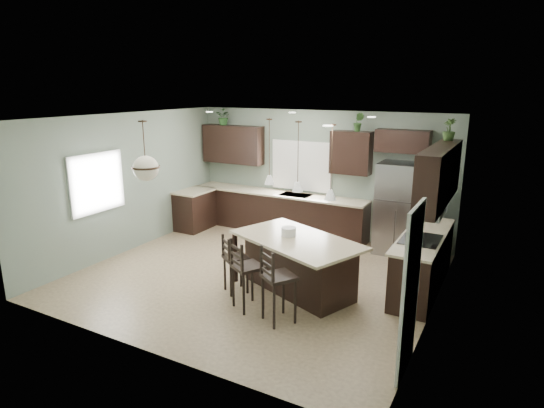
{
  "coord_description": "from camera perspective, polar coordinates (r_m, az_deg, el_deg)",
  "views": [
    {
      "loc": [
        3.87,
        -6.53,
        3.3
      ],
      "look_at": [
        0.1,
        0.4,
        1.25
      ],
      "focal_mm": 30.0,
      "sensor_mm": 36.0,
      "label": 1
    }
  ],
  "objects": [
    {
      "name": "ground",
      "position": [
        8.27,
        -1.96,
        -8.94
      ],
      "size": [
        6.0,
        6.0,
        0.0
      ],
      "primitive_type": "plane",
      "color": "#9E8466",
      "rests_on": "ground"
    },
    {
      "name": "kitchen_island",
      "position": [
        7.49,
        3.09,
        -7.71
      ],
      "size": [
        2.41,
        1.91,
        0.92
      ],
      "primitive_type": "cube",
      "rotation": [
        0.0,
        0.0,
        -0.39
      ],
      "color": "black",
      "rests_on": "ground"
    },
    {
      "name": "plant_back_left",
      "position": [
        11.04,
        -6.07,
        10.85
      ],
      "size": [
        0.4,
        0.36,
        0.4
      ],
      "primitive_type": "imported",
      "rotation": [
        0.0,
        0.0,
        -0.16
      ],
      "color": "#254E22",
      "rests_on": "back_upper_left"
    },
    {
      "name": "pendant_center",
      "position": [
        7.01,
        3.28,
        5.94
      ],
      "size": [
        0.17,
        0.17,
        1.1
      ],
      "primitive_type": null,
      "color": "white",
      "rests_on": "room_shell"
    },
    {
      "name": "back_upper_right",
      "position": [
        9.7,
        9.89,
        6.36
      ],
      "size": [
        0.85,
        0.34,
        0.9
      ],
      "primitive_type": "cube",
      "color": "black",
      "rests_on": "room_shell"
    },
    {
      "name": "sink_inset",
      "position": [
        10.2,
        2.99,
        1.14
      ],
      "size": [
        0.7,
        0.45,
        0.01
      ],
      "primitive_type": "cube",
      "color": "gray",
      "rests_on": "back_countertop"
    },
    {
      "name": "faucet",
      "position": [
        10.14,
        2.92,
        1.91
      ],
      "size": [
        0.02,
        0.02,
        0.28
      ],
      "primitive_type": "cylinder",
      "color": "silver",
      "rests_on": "back_countertop"
    },
    {
      "name": "bar_stool_center",
      "position": [
        6.93,
        -3.04,
        -8.79
      ],
      "size": [
        0.56,
        0.56,
        1.11
      ],
      "primitive_type": "cube",
      "rotation": [
        0.0,
        0.0,
        -0.51
      ],
      "color": "black",
      "rests_on": "ground"
    },
    {
      "name": "bar_stool_right",
      "position": [
        6.54,
        0.88,
        -10.11
      ],
      "size": [
        0.58,
        0.58,
        1.14
      ],
      "primitive_type": "cube",
      "rotation": [
        0.0,
        0.0,
        -0.58
      ],
      "color": "black",
      "rests_on": "ground"
    },
    {
      "name": "right_countertop",
      "position": [
        7.86,
        18.53,
        -3.83
      ],
      "size": [
        0.66,
        2.35,
        0.04
      ],
      "primitive_type": "cube",
      "color": "beige",
      "rests_on": "right_lower_cabs"
    },
    {
      "name": "cooktop",
      "position": [
        7.6,
        18.16,
        -4.24
      ],
      "size": [
        0.58,
        0.75,
        0.02
      ],
      "primitive_type": "cube",
      "color": "black",
      "rests_on": "right_countertop"
    },
    {
      "name": "wall_oven_front",
      "position": [
        7.81,
        15.81,
        -7.4
      ],
      "size": [
        0.01,
        0.72,
        0.6
      ],
      "primitive_type": "cube",
      "color": "gray",
      "rests_on": "right_lower_cabs"
    },
    {
      "name": "pendant_right",
      "position": [
        6.52,
        7.46,
        5.18
      ],
      "size": [
        0.17,
        0.17,
        1.1
      ],
      "primitive_type": null,
      "color": "white",
      "rests_on": "room_shell"
    },
    {
      "name": "back_countertop",
      "position": [
        10.4,
        0.75,
        1.34
      ],
      "size": [
        4.2,
        0.66,
        0.04
      ],
      "primitive_type": "cube",
      "color": "beige",
      "rests_on": "back_lower_cabs"
    },
    {
      "name": "fridge_header",
      "position": [
        9.39,
        16.1,
        7.59
      ],
      "size": [
        1.05,
        0.34,
        0.45
      ],
      "primitive_type": "cube",
      "color": "black",
      "rests_on": "room_shell"
    },
    {
      "name": "window_back",
      "position": [
        10.35,
        3.77,
        4.8
      ],
      "size": [
        1.35,
        0.02,
        1.0
      ],
      "primitive_type": "cube",
      "color": "white",
      "rests_on": "room_shell"
    },
    {
      "name": "back_lower_cabs",
      "position": [
        10.53,
        0.79,
        -1.13
      ],
      "size": [
        4.2,
        0.6,
        0.9
      ],
      "primitive_type": "cube",
      "color": "black",
      "rests_on": "ground"
    },
    {
      "name": "left_return_cabs",
      "position": [
        10.91,
        -9.7,
        -0.79
      ],
      "size": [
        0.6,
        0.9,
        0.9
      ],
      "primitive_type": "cube",
      "color": "black",
      "rests_on": "ground"
    },
    {
      "name": "left_return_countertop",
      "position": [
        10.78,
        -9.72,
        1.61
      ],
      "size": [
        0.66,
        0.96,
        0.04
      ],
      "primitive_type": "cube",
      "color": "beige",
      "rests_on": "left_return_cabs"
    },
    {
      "name": "pantry_door",
      "position": [
        5.55,
        16.98,
        -10.38
      ],
      "size": [
        0.04,
        0.82,
        2.04
      ],
      "primitive_type": "cube",
      "color": "white",
      "rests_on": "ground"
    },
    {
      "name": "room_shell",
      "position": [
        7.75,
        -2.06,
        2.65
      ],
      "size": [
        6.0,
        6.0,
        6.0
      ],
      "color": "slate",
      "rests_on": "ground"
    },
    {
      "name": "pendant_left",
      "position": [
        7.54,
        -0.33,
        6.56
      ],
      "size": [
        0.17,
        0.17,
        1.1
      ],
      "primitive_type": null,
      "color": "white",
      "rests_on": "room_shell"
    },
    {
      "name": "plant_back_right",
      "position": [
        9.56,
        10.81,
        10.07
      ],
      "size": [
        0.22,
        0.18,
        0.38
      ],
      "primitive_type": "imported",
      "rotation": [
        0.0,
        0.0,
        0.06
      ],
      "color": "#2E5425",
      "rests_on": "back_upper_right"
    },
    {
      "name": "serving_dish",
      "position": [
        7.45,
        2.1,
        -3.47
      ],
      "size": [
        0.24,
        0.24,
        0.14
      ],
      "primitive_type": "cylinder",
      "color": "silver",
      "rests_on": "kitchen_island"
    },
    {
      "name": "microwave",
      "position": [
        7.42,
        19.28,
        0.09
      ],
      "size": [
        0.4,
        0.75,
        0.4
      ],
      "primitive_type": "cube",
      "color": "gray",
      "rests_on": "right_upper_cabs"
    },
    {
      "name": "right_lower_cabs",
      "position": [
        8.02,
        18.4,
        -7.04
      ],
      "size": [
        0.6,
        2.35,
        0.9
      ],
      "primitive_type": "cube",
      "color": "black",
      "rests_on": "ground"
    },
    {
      "name": "back_upper_left",
      "position": [
        11.0,
        -4.91,
        7.47
      ],
      "size": [
        1.55,
        0.34,
        0.9
      ],
      "primitive_type": "cube",
      "color": "black",
      "rests_on": "room_shell"
    },
    {
      "name": "window_left",
      "position": [
        9.1,
        -21.17,
        2.5
      ],
      "size": [
        0.02,
        1.1,
        1.0
      ],
      "primitive_type": "cube",
      "color": "white",
      "rests_on": "room_shell"
    },
    {
      "name": "refrigerator",
      "position": [
        9.44,
        15.8,
        -0.57
      ],
      "size": [
        0.9,
        0.74,
        1.85
      ],
      "primitive_type": "cube",
      "color": "gray",
      "rests_on": "ground"
    },
    {
      "name": "right_upper_cabs",
      "position": [
        7.59,
        20.26,
        3.43
      ],
      "size": [
        0.34,
        2.35,
        0.9
      ],
      "primitive_type": "cube",
      "color": "black",
      "rests_on": "room_shell"
    },
    {
      "name": "bar_stool_left",
      "position": [
        7.49,
        -4.57,
        -7.5
      ],
      "size": [
        0.51,
        0.51,
        0.98
      ],
      "primitive_type": "cube",
      "rotation": [
        0.0,
        0.0,
        -0.63
      ],
      "color": "black",
      "rests_on": "ground"
    },
    {
      "name": "plant_right_wall",
      "position": [
        8.34,
        21.34,
        8.69
      ],
      "size": [
        0.28,
        0.28,
        0.37
      ],
      "primitive_type": "imported",
      "rotation": [
        0.0,
        0.0,
        -0.43
      ],
      "color": "#2E4920",
      "rests_on": "right_upper_cabs"
    },
    {
      "name": "chandelier",
      "position": [
        7.37,
        -15.7,
        6.43
      ],
      "size": [
        0.44,
        0.44,
        0.95
      ],
      "primitive_type": null,
      "color": "beige",
      "rests_on": "room_shell"
    }
  ]
}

